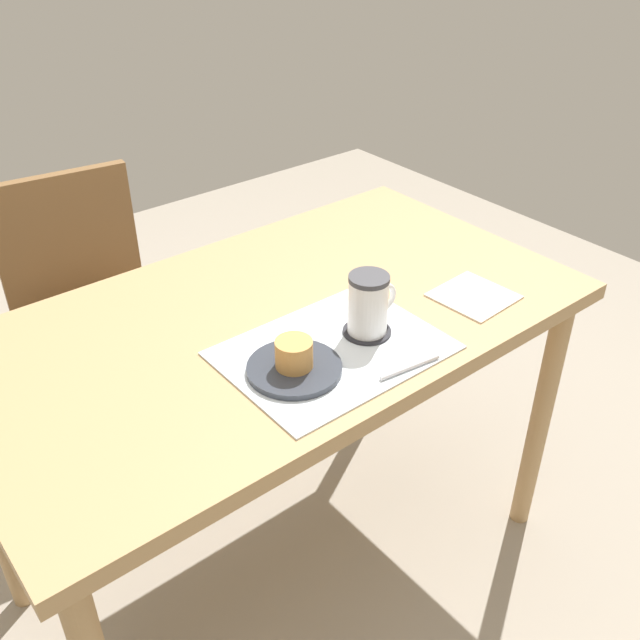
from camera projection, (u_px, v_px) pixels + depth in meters
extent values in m
cube|color=#9E9384|center=(287.00, 557.00, 1.87)|extent=(4.40, 4.40, 0.02)
cylinder|color=tan|center=(540.00, 418.00, 1.78)|extent=(0.05, 0.05, 0.71)
cylinder|color=tan|center=(377.00, 317.00, 2.17)|extent=(0.05, 0.05, 0.71)
cube|color=tan|center=(277.00, 321.00, 1.47)|extent=(1.27, 0.71, 0.04)
cylinder|color=brown|center=(193.00, 411.00, 2.05)|extent=(0.04, 0.04, 0.40)
cylinder|color=brown|center=(69.00, 456.00, 1.89)|extent=(0.04, 0.04, 0.40)
cylinder|color=brown|center=(150.00, 350.00, 2.30)|extent=(0.04, 0.04, 0.40)
cylinder|color=brown|center=(37.00, 385.00, 2.15)|extent=(0.04, 0.04, 0.40)
cube|color=brown|center=(101.00, 337.00, 1.98)|extent=(0.47, 0.47, 0.04)
cube|color=brown|center=(67.00, 241.00, 2.00)|extent=(0.39, 0.08, 0.39)
cube|color=white|center=(333.00, 350.00, 1.35)|extent=(0.41, 0.30, 0.00)
cylinder|color=#333842|center=(294.00, 368.00, 1.29)|extent=(0.17, 0.17, 0.01)
cylinder|color=tan|center=(294.00, 354.00, 1.27)|extent=(0.07, 0.07, 0.05)
cylinder|color=#232328|center=(367.00, 331.00, 1.39)|extent=(0.10, 0.10, 0.00)
cylinder|color=white|center=(368.00, 306.00, 1.36)|extent=(0.08, 0.08, 0.11)
cylinder|color=#3D3D42|center=(369.00, 278.00, 1.33)|extent=(0.08, 0.08, 0.01)
torus|color=white|center=(384.00, 298.00, 1.38)|extent=(0.06, 0.01, 0.06)
cylinder|color=silver|center=(410.00, 367.00, 1.29)|extent=(0.13, 0.03, 0.01)
cube|color=silver|center=(474.00, 296.00, 1.51)|extent=(0.16, 0.16, 0.00)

